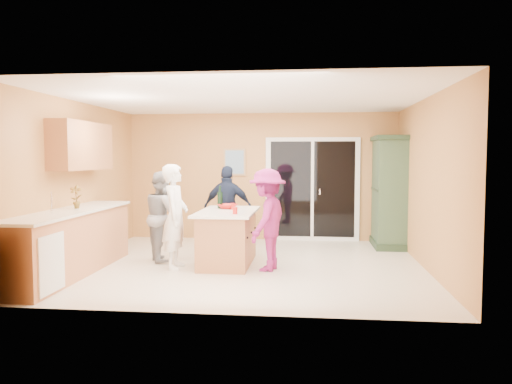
# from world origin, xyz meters

# --- Properties ---
(floor) EXTENTS (5.50, 5.50, 0.00)m
(floor) POSITION_xyz_m (0.00, 0.00, 0.00)
(floor) COLOR beige
(floor) RESTS_ON ground
(ceiling) EXTENTS (5.50, 5.00, 0.10)m
(ceiling) POSITION_xyz_m (0.00, 0.00, 2.60)
(ceiling) COLOR white
(ceiling) RESTS_ON wall_back
(wall_back) EXTENTS (5.50, 0.10, 2.60)m
(wall_back) POSITION_xyz_m (0.00, 2.50, 1.30)
(wall_back) COLOR tan
(wall_back) RESTS_ON ground
(wall_front) EXTENTS (5.50, 0.10, 2.60)m
(wall_front) POSITION_xyz_m (0.00, -2.50, 1.30)
(wall_front) COLOR tan
(wall_front) RESTS_ON ground
(wall_left) EXTENTS (0.10, 5.00, 2.60)m
(wall_left) POSITION_xyz_m (-2.75, 0.00, 1.30)
(wall_left) COLOR tan
(wall_left) RESTS_ON ground
(wall_right) EXTENTS (0.10, 5.00, 2.60)m
(wall_right) POSITION_xyz_m (2.75, 0.00, 1.30)
(wall_right) COLOR tan
(wall_right) RESTS_ON ground
(left_cabinet_run) EXTENTS (0.65, 3.05, 1.24)m
(left_cabinet_run) POSITION_xyz_m (-2.45, -1.05, 0.46)
(left_cabinet_run) COLOR #BA7248
(left_cabinet_run) RESTS_ON floor
(upper_cabinets) EXTENTS (0.35, 1.60, 0.75)m
(upper_cabinets) POSITION_xyz_m (-2.58, -0.20, 1.88)
(upper_cabinets) COLOR #BA7248
(upper_cabinets) RESTS_ON wall_left
(sliding_door) EXTENTS (1.90, 0.07, 2.10)m
(sliding_door) POSITION_xyz_m (1.05, 2.46, 1.05)
(sliding_door) COLOR silver
(sliding_door) RESTS_ON floor
(framed_picture) EXTENTS (0.46, 0.04, 0.56)m
(framed_picture) POSITION_xyz_m (-0.55, 2.48, 1.60)
(framed_picture) COLOR #A27C51
(framed_picture) RESTS_ON wall_back
(kitchen_island) EXTENTS (0.88, 1.63, 0.85)m
(kitchen_island) POSITION_xyz_m (-0.30, 0.05, 0.40)
(kitchen_island) COLOR #BA7248
(kitchen_island) RESTS_ON floor
(green_hutch) EXTENTS (0.60, 1.14, 2.10)m
(green_hutch) POSITION_xyz_m (2.49, 1.90, 1.02)
(green_hutch) COLOR #223824
(green_hutch) RESTS_ON floor
(woman_white) EXTENTS (0.41, 0.60, 1.59)m
(woman_white) POSITION_xyz_m (-1.04, -0.33, 0.80)
(woman_white) COLOR white
(woman_white) RESTS_ON floor
(woman_grey) EXTENTS (0.82, 0.89, 1.47)m
(woman_grey) POSITION_xyz_m (-1.40, 0.20, 0.74)
(woman_grey) COLOR gray
(woman_grey) RESTS_ON floor
(woman_navy) EXTENTS (0.93, 0.44, 1.54)m
(woman_navy) POSITION_xyz_m (-0.49, 1.26, 0.77)
(woman_navy) COLOR #1A2239
(woman_navy) RESTS_ON floor
(woman_magenta) EXTENTS (0.80, 1.10, 1.53)m
(woman_magenta) POSITION_xyz_m (0.36, -0.32, 0.77)
(woman_magenta) COLOR #891E6A
(woman_magenta) RESTS_ON floor
(serving_bowl) EXTENTS (0.40, 0.40, 0.08)m
(serving_bowl) POSITION_xyz_m (-0.34, 0.35, 0.89)
(serving_bowl) COLOR #B31913
(serving_bowl) RESTS_ON kitchen_island
(tulip_vase) EXTENTS (0.21, 0.16, 0.35)m
(tulip_vase) POSITION_xyz_m (-2.45, -0.68, 1.11)
(tulip_vase) COLOR #A42F10
(tulip_vase) RESTS_ON left_cabinet_run
(tumbler_near) EXTENTS (0.09, 0.09, 0.10)m
(tumbler_near) POSITION_xyz_m (-0.24, 0.24, 0.91)
(tumbler_near) COLOR #B31913
(tumbler_near) RESTS_ON kitchen_island
(tumbler_far) EXTENTS (0.08, 0.08, 0.11)m
(tumbler_far) POSITION_xyz_m (-0.11, -0.42, 0.91)
(tumbler_far) COLOR #B31913
(tumbler_far) RESTS_ON kitchen_island
(wine_bottle) EXTENTS (0.09, 0.09, 0.37)m
(wine_bottle) POSITION_xyz_m (-0.49, 0.43, 1.00)
(wine_bottle) COLOR black
(wine_bottle) RESTS_ON kitchen_island
(white_plate) EXTENTS (0.28, 0.28, 0.02)m
(white_plate) POSITION_xyz_m (-0.42, 0.63, 0.86)
(white_plate) COLOR white
(white_plate) RESTS_ON kitchen_island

